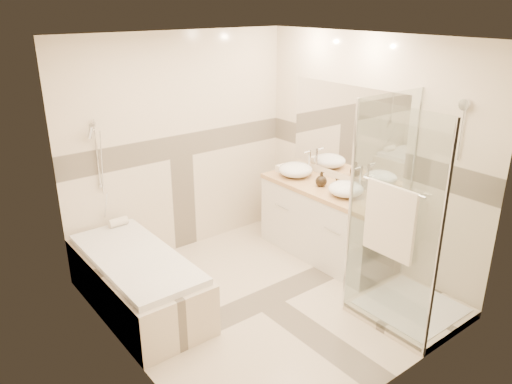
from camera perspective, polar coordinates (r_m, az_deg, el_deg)
room at (r=4.56m, az=1.39°, el=1.47°), size 2.82×3.02×2.52m
bathtub at (r=4.95m, az=-13.41°, el=-9.64°), size 0.75×1.70×0.56m
vanity at (r=5.75m, az=7.78°, el=-3.39°), size 0.58×1.62×0.85m
shower_enclosure at (r=4.79m, az=16.26°, el=-8.30°), size 0.96×0.93×2.04m
vessel_sink_near at (r=5.87m, az=4.53°, el=2.56°), size 0.40×0.40×0.16m
vessel_sink_far at (r=5.35m, az=10.24°, el=0.36°), size 0.38×0.38×0.15m
faucet_near at (r=5.99m, az=6.09°, el=3.70°), size 0.11×0.03×0.28m
faucet_far at (r=5.48m, az=11.82°, el=1.74°), size 0.12×0.03×0.29m
amenity_bottle_a at (r=5.44m, az=9.16°, el=0.77°), size 0.09×0.09×0.15m
amenity_bottle_b at (r=5.58m, az=7.48°, el=1.48°), size 0.16×0.16×0.17m
folded_towels at (r=5.99m, az=3.51°, el=2.57°), size 0.15×0.25×0.08m
rolled_towel at (r=5.46m, az=-15.48°, el=-3.32°), size 0.20×0.09×0.09m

